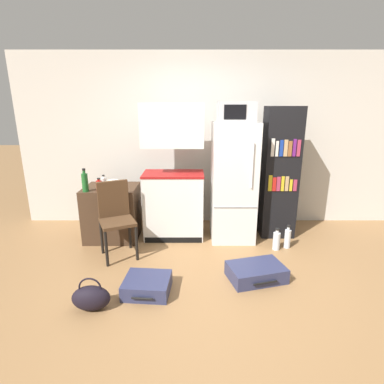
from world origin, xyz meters
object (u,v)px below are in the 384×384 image
at_px(kitchen_hutch, 172,179).
at_px(water_bottle_front, 275,240).
at_px(microwave, 234,112).
at_px(bottle_milk_white, 102,183).
at_px(suitcase_large_flat, 146,285).
at_px(refrigerator, 232,182).
at_px(bowl, 112,182).
at_px(chair, 114,213).
at_px(suitcase_small_flat, 255,272).
at_px(side_table, 111,213).
at_px(water_bottle_middle, 286,238).
at_px(bookshelf, 278,173).
at_px(bottle_ketchup_red, 98,185).
at_px(handbag, 90,298).
at_px(bottle_green_tall, 83,182).

xyz_separation_m(kitchen_hutch, water_bottle_front, (1.39, -0.45, -0.73)).
relative_size(microwave, bottle_milk_white, 2.60).
xyz_separation_m(kitchen_hutch, suitcase_large_flat, (-0.20, -1.41, -0.78)).
distance_m(refrigerator, bowl, 1.75).
bearing_deg(water_bottle_front, bowl, 165.12).
height_order(kitchen_hutch, microwave, microwave).
xyz_separation_m(chair, suitcase_large_flat, (0.50, -0.84, -0.49)).
xyz_separation_m(bottle_milk_white, suitcase_small_flat, (1.93, -1.06, -0.76)).
xyz_separation_m(side_table, suitcase_small_flat, (1.85, -1.11, -0.30)).
relative_size(chair, water_bottle_middle, 2.92).
relative_size(kitchen_hutch, water_bottle_middle, 5.80).
distance_m(bookshelf, bottle_milk_white, 2.47).
height_order(refrigerator, bottle_milk_white, refrigerator).
bearing_deg(side_table, refrigerator, 0.17).
height_order(microwave, suitcase_small_flat, microwave).
height_order(side_table, suitcase_large_flat, side_table).
distance_m(refrigerator, water_bottle_front, 0.98).
relative_size(bottle_milk_white, bottle_ketchup_red, 1.09).
distance_m(bottle_milk_white, water_bottle_middle, 2.62).
distance_m(suitcase_small_flat, water_bottle_middle, 0.96).
bearing_deg(bookshelf, handbag, -141.45).
xyz_separation_m(microwave, water_bottle_middle, (0.71, -0.35, -1.64)).
relative_size(bookshelf, water_bottle_front, 6.12).
relative_size(microwave, water_bottle_middle, 1.45).
xyz_separation_m(kitchen_hutch, refrigerator, (0.84, -0.05, -0.03)).
xyz_separation_m(bowl, suitcase_small_flat, (1.87, -1.32, -0.70)).
height_order(bowl, chair, chair).
bearing_deg(bottle_milk_white, bottle_ketchup_red, -103.35).
distance_m(bottle_milk_white, suitcase_small_flat, 2.33).
distance_m(kitchen_hutch, microwave, 1.25).
height_order(microwave, handbag, microwave).
bearing_deg(side_table, handbag, -83.14).
relative_size(suitcase_large_flat, suitcase_small_flat, 0.73).
bearing_deg(handbag, bottle_green_tall, 108.29).
xyz_separation_m(bookshelf, suitcase_large_flat, (-1.71, -1.48, -0.85)).
distance_m(microwave, water_bottle_middle, 1.82).
bearing_deg(bottle_green_tall, bookshelf, 7.67).
xyz_separation_m(bottle_green_tall, bottle_milk_white, (0.19, 0.19, -0.05)).
relative_size(microwave, bottle_ketchup_red, 2.83).
distance_m(chair, suitcase_small_flat, 1.84).
bearing_deg(water_bottle_middle, bookshelf, 95.23).
height_order(microwave, water_bottle_middle, microwave).
bearing_deg(suitcase_large_flat, bottle_green_tall, 134.90).
bearing_deg(suitcase_large_flat, bookshelf, 45.52).
bearing_deg(water_bottle_middle, water_bottle_front, -162.05).
bearing_deg(bottle_ketchup_red, handbag, -78.41).
relative_size(side_table, water_bottle_front, 2.52).
relative_size(chair, suitcase_large_flat, 1.93).
relative_size(kitchen_hutch, bottle_green_tall, 6.07).
bearing_deg(chair, suitcase_small_flat, -44.48).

